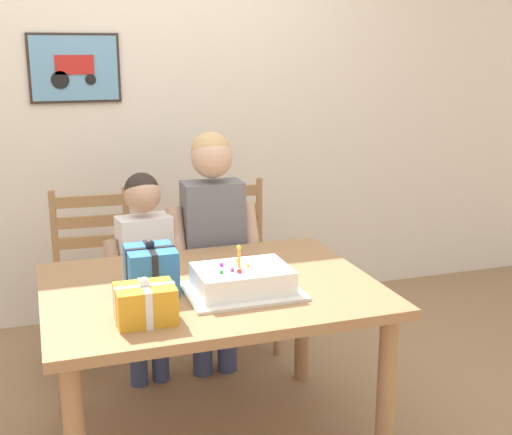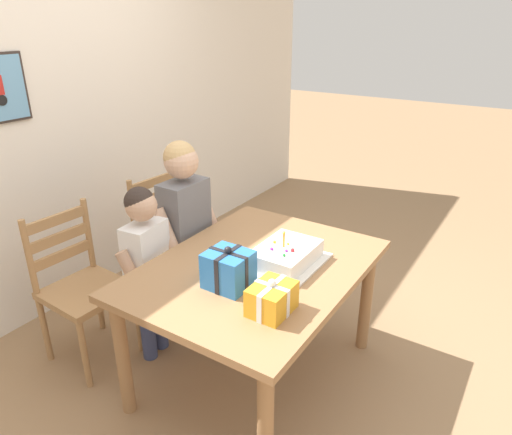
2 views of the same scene
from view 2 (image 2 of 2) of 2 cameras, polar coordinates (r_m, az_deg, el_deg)
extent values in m
plane|color=#997551|center=(2.86, -0.04, -18.55)|extent=(20.00, 20.00, 0.00)
cube|color=silver|center=(3.35, -24.34, 10.83)|extent=(6.40, 0.08, 2.60)
cylinder|color=black|center=(3.12, -28.53, 12.43)|extent=(0.06, 0.01, 0.06)
cube|color=#9E7047|center=(2.45, -0.04, -6.24)|extent=(1.32, 1.00, 0.04)
cylinder|color=#9E7047|center=(2.12, 1.14, -24.61)|extent=(0.07, 0.07, 0.68)
cylinder|color=#9E7047|center=(2.93, 13.26, -9.71)|extent=(0.07, 0.07, 0.68)
cylinder|color=#9E7047|center=(2.53, -15.91, -16.06)|extent=(0.07, 0.07, 0.68)
cylinder|color=#9E7047|center=(3.25, -0.74, -5.55)|extent=(0.07, 0.07, 0.68)
cube|color=white|center=(2.45, 3.61, -5.55)|extent=(0.44, 0.34, 0.01)
cube|color=white|center=(2.43, 3.64, -4.50)|extent=(0.36, 0.26, 0.09)
cylinder|color=orange|center=(2.39, 3.40, -2.85)|extent=(0.01, 0.01, 0.07)
sphere|color=yellow|center=(2.37, 3.42, -1.87)|extent=(0.02, 0.02, 0.02)
sphere|color=green|center=(2.31, 3.37, -4.62)|extent=(0.02, 0.02, 0.02)
sphere|color=purple|center=(2.35, 3.72, -4.06)|extent=(0.02, 0.02, 0.02)
sphere|color=red|center=(2.36, 4.47, -4.01)|extent=(0.02, 0.02, 0.02)
sphere|color=yellow|center=(2.42, 3.94, -3.21)|extent=(0.01, 0.01, 0.01)
sphere|color=purple|center=(2.37, 1.93, -3.84)|extent=(0.02, 0.02, 0.02)
sphere|color=yellow|center=(2.44, 2.27, -3.00)|extent=(0.02, 0.02, 0.02)
cube|color=gold|center=(2.06, 1.93, -9.85)|extent=(0.20, 0.16, 0.13)
cube|color=white|center=(2.06, 1.93, -9.85)|extent=(0.21, 0.02, 0.14)
cube|color=white|center=(2.06, 1.93, -9.85)|extent=(0.02, 0.17, 0.14)
sphere|color=white|center=(2.01, 1.96, -7.96)|extent=(0.04, 0.04, 0.04)
cube|color=#286BB7|center=(2.23, -3.47, -6.31)|extent=(0.18, 0.21, 0.18)
cube|color=black|center=(2.23, -3.47, -6.31)|extent=(0.19, 0.02, 0.18)
cube|color=black|center=(2.23, -3.47, -6.31)|extent=(0.02, 0.21, 0.18)
sphere|color=black|center=(2.18, -3.53, -3.95)|extent=(0.04, 0.04, 0.04)
cube|color=#A87A4C|center=(2.90, -19.92, -8.47)|extent=(0.44, 0.44, 0.04)
cylinder|color=#A87A4C|center=(2.98, -14.12, -12.10)|extent=(0.04, 0.04, 0.43)
cylinder|color=#A87A4C|center=(2.81, -20.14, -15.42)|extent=(0.04, 0.04, 0.43)
cylinder|color=#A87A4C|center=(3.25, -18.59, -9.53)|extent=(0.04, 0.04, 0.43)
cylinder|color=#A87A4C|center=(3.09, -24.30, -12.33)|extent=(0.04, 0.04, 0.43)
cylinder|color=#A87A4C|center=(3.02, -19.74, -1.84)|extent=(0.04, 0.04, 0.45)
cylinder|color=#A87A4C|center=(2.85, -25.89, -4.41)|extent=(0.04, 0.04, 0.45)
cube|color=#A87A4C|center=(2.96, -22.52, -4.26)|extent=(0.36, 0.04, 0.06)
cube|color=#A87A4C|center=(2.91, -22.86, -2.30)|extent=(0.36, 0.04, 0.06)
cube|color=#A87A4C|center=(2.87, -23.21, -0.27)|extent=(0.36, 0.04, 0.06)
cube|color=#A87A4C|center=(3.33, -9.80, -2.98)|extent=(0.45, 0.45, 0.04)
cylinder|color=#A87A4C|center=(3.44, -5.04, -6.23)|extent=(0.04, 0.04, 0.43)
cylinder|color=#A87A4C|center=(3.21, -9.58, -8.86)|extent=(0.04, 0.04, 0.43)
cylinder|color=#A87A4C|center=(3.68, -9.48, -4.41)|extent=(0.04, 0.04, 0.43)
cylinder|color=#A87A4C|center=(3.47, -14.00, -6.70)|extent=(0.04, 0.04, 0.43)
cylinder|color=#A87A4C|center=(3.48, -10.00, 2.59)|extent=(0.04, 0.04, 0.45)
cylinder|color=#A87A4C|center=(3.26, -14.81, 0.64)|extent=(0.04, 0.04, 0.45)
cube|color=#A87A4C|center=(3.39, -12.23, 0.59)|extent=(0.36, 0.05, 0.06)
cube|color=#A87A4C|center=(3.35, -12.39, 2.36)|extent=(0.36, 0.05, 0.06)
cube|color=#A87A4C|center=(3.31, -12.56, 4.17)|extent=(0.36, 0.05, 0.06)
cylinder|color=#38426B|center=(3.18, -7.25, -8.60)|extent=(0.10, 0.10, 0.47)
cylinder|color=#38426B|center=(3.10, -8.85, -9.64)|extent=(0.10, 0.10, 0.47)
cube|color=slate|center=(2.90, -8.60, -0.66)|extent=(0.30, 0.19, 0.54)
cylinder|color=tan|center=(3.02, -5.72, 0.06)|extent=(0.08, 0.22, 0.36)
cylinder|color=tan|center=(2.77, -10.58, -2.47)|extent=(0.08, 0.22, 0.36)
sphere|color=tan|center=(2.77, -9.08, 6.74)|extent=(0.20, 0.20, 0.20)
sphere|color=tan|center=(2.77, -9.27, 7.27)|extent=(0.19, 0.19, 0.19)
cylinder|color=#38426B|center=(3.00, -11.69, -12.00)|extent=(0.09, 0.09, 0.40)
cylinder|color=#38426B|center=(2.93, -13.04, -13.09)|extent=(0.09, 0.09, 0.40)
cube|color=white|center=(2.73, -13.13, -5.16)|extent=(0.27, 0.18, 0.46)
cylinder|color=tan|center=(2.83, -10.63, -4.23)|extent=(0.09, 0.20, 0.31)
cylinder|color=tan|center=(2.62, -14.72, -7.07)|extent=(0.09, 0.20, 0.31)
sphere|color=tan|center=(2.59, -13.80, 1.40)|extent=(0.17, 0.17, 0.17)
sphere|color=#2D231E|center=(2.59, -14.02, 1.88)|extent=(0.16, 0.16, 0.16)
camera|label=1|loc=(1.75, 78.31, -4.47)|focal=46.74mm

